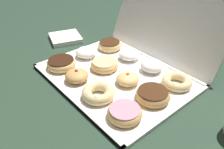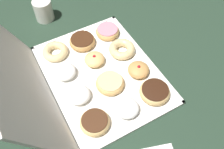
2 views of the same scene
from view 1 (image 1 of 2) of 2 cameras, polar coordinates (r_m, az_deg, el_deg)
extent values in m
plane|color=#233828|center=(0.89, 0.89, -0.78)|extent=(3.00, 3.00, 0.00)
cube|color=white|center=(0.89, 0.89, -0.51)|extent=(0.56, 0.43, 0.01)
cube|color=white|center=(0.79, -10.60, -5.86)|extent=(0.56, 0.01, 0.01)
cube|color=white|center=(1.02, 9.81, 3.90)|extent=(0.56, 0.01, 0.01)
cube|color=white|center=(1.08, -8.74, 5.85)|extent=(0.01, 0.43, 0.01)
cube|color=white|center=(0.75, 14.95, -9.35)|extent=(0.01, 0.43, 0.01)
cube|color=white|center=(1.01, 13.98, 14.05)|extent=(0.56, 0.15, 0.37)
torus|color=#E5B770|center=(0.95, -12.67, 2.69)|extent=(0.12, 0.12, 0.04)
cylinder|color=#381E11|center=(0.94, -12.80, 3.57)|extent=(0.10, 0.10, 0.01)
ellipsoid|color=tan|center=(0.86, -8.90, -0.30)|extent=(0.09, 0.09, 0.04)
sphere|color=#B21923|center=(0.85, -9.01, 0.76)|extent=(0.01, 0.01, 0.01)
torus|color=#EACC8C|center=(0.77, -3.48, -4.68)|extent=(0.12, 0.12, 0.04)
sphere|color=#EACC8C|center=(0.74, -1.62, -5.55)|extent=(0.02, 0.02, 0.02)
sphere|color=#EACC8C|center=(0.76, -0.52, -4.25)|extent=(0.02, 0.02, 0.02)
sphere|color=#EACC8C|center=(0.78, -1.19, -2.95)|extent=(0.02, 0.02, 0.02)
sphere|color=#EACC8C|center=(0.80, -3.13, -2.34)|extent=(0.02, 0.02, 0.02)
sphere|color=#EACC8C|center=(0.79, -5.26, -2.73)|extent=(0.02, 0.02, 0.02)
sphere|color=#EACC8C|center=(0.77, -6.45, -3.93)|extent=(0.02, 0.02, 0.02)
sphere|color=#EACC8C|center=(0.75, -5.95, -5.30)|extent=(0.02, 0.02, 0.02)
sphere|color=#EACC8C|center=(0.73, -3.92, -6.00)|extent=(0.02, 0.02, 0.02)
torus|color=tan|center=(0.70, 3.19, -9.71)|extent=(0.11, 0.11, 0.03)
cylinder|color=pink|center=(0.69, 3.23, -8.78)|extent=(0.09, 0.09, 0.01)
ellipsoid|color=white|center=(1.01, -6.57, 5.58)|extent=(0.09, 0.09, 0.04)
torus|color=tan|center=(0.92, -2.00, 2.38)|extent=(0.11, 0.11, 0.03)
cylinder|color=#EACC8C|center=(0.91, -2.02, 3.20)|extent=(0.10, 0.10, 0.01)
ellipsoid|color=#E5B770|center=(0.83, 3.79, -1.17)|extent=(0.09, 0.09, 0.04)
sphere|color=#B21923|center=(0.82, 3.83, -0.13)|extent=(0.01, 0.01, 0.01)
torus|color=tan|center=(0.77, 10.13, -5.26)|extent=(0.12, 0.12, 0.03)
cylinder|color=#472816|center=(0.76, 10.25, -4.30)|extent=(0.10, 0.10, 0.01)
torus|color=#E5B770|center=(1.08, -0.58, 7.38)|extent=(0.11, 0.11, 0.04)
cylinder|color=#472816|center=(1.07, -0.59, 8.19)|extent=(0.09, 0.09, 0.01)
ellipsoid|color=white|center=(0.99, 4.40, 5.09)|extent=(0.09, 0.09, 0.04)
ellipsoid|color=white|center=(0.92, 10.04, 2.23)|extent=(0.09, 0.09, 0.05)
torus|color=#EACC8C|center=(0.86, 16.05, -1.72)|extent=(0.11, 0.11, 0.03)
sphere|color=#EACC8C|center=(0.84, 18.29, -2.40)|extent=(0.02, 0.02, 0.02)
sphere|color=#EACC8C|center=(0.86, 18.74, -1.57)|extent=(0.02, 0.02, 0.02)
sphere|color=#EACC8C|center=(0.88, 18.20, -0.66)|extent=(0.02, 0.02, 0.02)
sphere|color=#EACC8C|center=(0.89, 16.92, 0.02)|extent=(0.02, 0.02, 0.02)
sphere|color=#EACC8C|center=(0.88, 15.37, 0.22)|extent=(0.02, 0.02, 0.02)
sphere|color=#EACC8C|center=(0.87, 14.07, -0.11)|extent=(0.02, 0.02, 0.02)
sphere|color=#EACC8C|center=(0.85, 13.52, -0.89)|extent=(0.02, 0.02, 0.02)
sphere|color=#EACC8C|center=(0.83, 13.97, -1.84)|extent=(0.02, 0.02, 0.02)
sphere|color=#EACC8C|center=(0.82, 15.30, -2.58)|extent=(0.02, 0.02, 0.02)
sphere|color=#EACC8C|center=(0.82, 16.97, -2.80)|extent=(0.02, 0.02, 0.02)
cube|color=white|center=(1.22, -11.69, 9.05)|extent=(0.19, 0.19, 0.02)
camera|label=2|loc=(1.37, -8.99, 47.61)|focal=39.53mm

